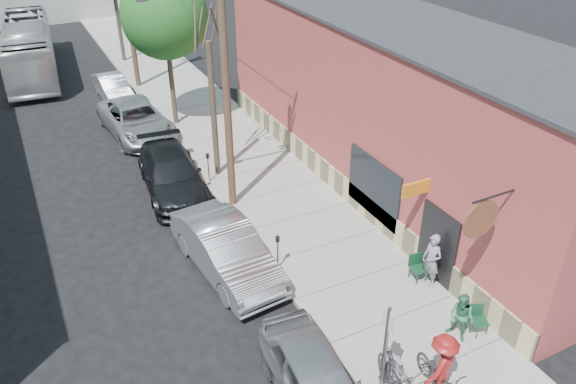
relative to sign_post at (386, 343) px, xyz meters
name	(u,v)px	position (x,y,z in m)	size (l,w,h in m)	color
ground	(233,325)	(-2.35, 3.97, -1.83)	(120.00, 120.00, 0.00)	black
sidewalk	(228,144)	(1.90, 14.97, -1.76)	(4.50, 58.00, 0.15)	#9B9690
cafe_building	(394,106)	(6.64, 8.96, 1.47)	(6.60, 20.20, 6.61)	#A3403C
sign_post	(386,343)	(0.00, 0.00, 0.00)	(0.07, 0.45, 2.80)	slate
parking_meter_near	(278,247)	(-0.10, 5.58, -0.85)	(0.14, 0.14, 1.24)	slate
parking_meter_far	(208,163)	(-0.10, 12.01, -0.85)	(0.14, 0.14, 1.24)	slate
utility_pole_near	(223,72)	(0.04, 9.95, 3.58)	(3.57, 0.28, 10.00)	#503A28
tree_bare	(213,111)	(0.45, 12.50, 1.12)	(0.24, 0.24, 5.60)	#44392C
tree_leafy_mid	(164,16)	(0.45, 18.35, 3.58)	(3.98, 3.98, 7.27)	#44392C
patio_chair_a	(419,268)	(3.57, 3.06, -1.24)	(0.50, 0.50, 0.88)	#113D23
patio_chair_b	(479,320)	(3.61, 0.47, -1.24)	(0.50, 0.50, 0.88)	#113D23
patron_grey	(432,260)	(3.76, 2.76, -0.78)	(0.66, 0.43, 1.80)	gray
patron_green	(461,318)	(2.99, 0.55, -0.94)	(0.72, 0.56, 1.49)	#2D7250
cyclist	(442,366)	(1.27, -0.64, -0.75)	(1.20, 0.69, 1.86)	maroon
cyclist_bike	(439,378)	(1.27, -0.64, -1.18)	(0.66, 1.90, 1.00)	black
parked_bike_a	(393,381)	(0.14, -0.26, -1.09)	(0.56, 1.98, 1.19)	black
parked_bike_b	(402,373)	(0.56, -0.09, -1.19)	(0.65, 1.88, 0.99)	gray
car_0	(317,383)	(-1.55, 0.51, -1.06)	(1.82, 4.51, 1.54)	#95999C
car_1	(226,250)	(-1.55, 6.38, -0.99)	(1.78, 5.10, 1.68)	#9FA3A7
car_2	(172,174)	(-1.60, 12.11, -1.05)	(2.19, 5.38, 1.56)	black
car_3	(136,120)	(-1.55, 18.09, -1.06)	(2.57, 5.58, 1.55)	#A5A9AC
car_4	(113,88)	(-1.55, 23.38, -1.18)	(1.39, 3.99, 1.31)	#ABACB3
bus	(29,49)	(-5.06, 29.95, -0.25)	(2.66, 11.35, 3.16)	silver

